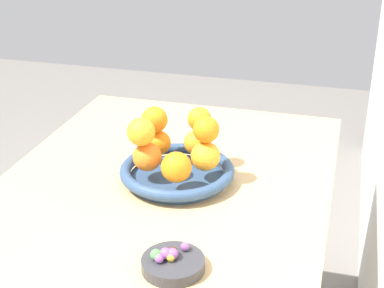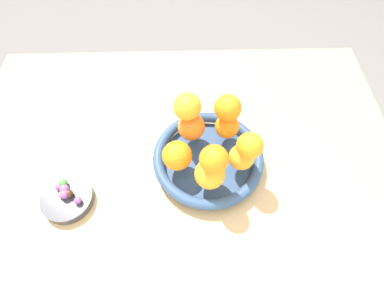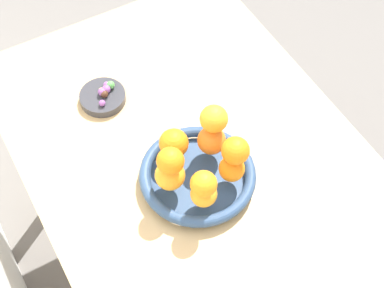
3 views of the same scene
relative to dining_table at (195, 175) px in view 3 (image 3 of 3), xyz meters
The scene contains 20 objects.
ground_plane 0.65m from the dining_table, ahead, with size 6.00×6.00×0.00m, color slate.
dining_table is the anchor object (origin of this frame).
fruit_bowl 0.13m from the dining_table, 155.79° to the left, with size 0.27×0.27×0.04m.
candy_dish 0.30m from the dining_table, 24.58° to the left, with size 0.12×0.12×0.02m, color #333338.
orange_0 0.17m from the dining_table, 79.86° to the left, with size 0.07×0.07×0.07m, color orange.
orange_1 0.20m from the dining_table, 122.43° to the left, with size 0.07×0.07×0.07m, color orange.
orange_2 0.21m from the dining_table, 157.94° to the left, with size 0.06×0.06×0.06m, color orange.
orange_3 0.19m from the dining_table, 164.53° to the right, with size 0.06×0.06×0.06m, color orange.
orange_4 0.17m from the dining_table, 130.81° to the right, with size 0.07×0.07×0.07m, color orange.
orange_5 0.25m from the dining_table, 124.64° to the left, with size 0.06×0.06×0.06m, color orange.
orange_6 0.25m from the dining_table, 160.50° to the right, with size 0.06×0.06×0.06m, color orange.
orange_7 0.27m from the dining_table, 157.01° to the left, with size 0.06×0.06×0.06m, color orange.
orange_8 0.23m from the dining_table, 113.07° to the right, with size 0.06×0.06×0.06m, color orange.
candy_ball_0 0.31m from the dining_table, 21.92° to the left, with size 0.02×0.02×0.02m, color #8C4C99.
candy_ball_1 0.31m from the dining_table, 18.50° to the left, with size 0.02×0.02×0.02m, color #4C9947.
candy_ball_2 0.29m from the dining_table, 30.01° to the left, with size 0.02×0.02×0.02m, color #8C4C99.
candy_ball_3 0.31m from the dining_table, 23.63° to the left, with size 0.02×0.02×0.02m, color gold.
candy_ball_4 0.31m from the dining_table, 24.47° to the left, with size 0.02×0.02×0.02m, color #8C4C99.
candy_ball_5 0.30m from the dining_table, 24.71° to the left, with size 0.02×0.02×0.02m, color #472819.
candy_ball_6 0.32m from the dining_table, 19.55° to the left, with size 0.02×0.02×0.02m, color #8C4C99.
Camera 3 is at (-0.67, 0.38, 1.89)m, focal length 55.00 mm.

